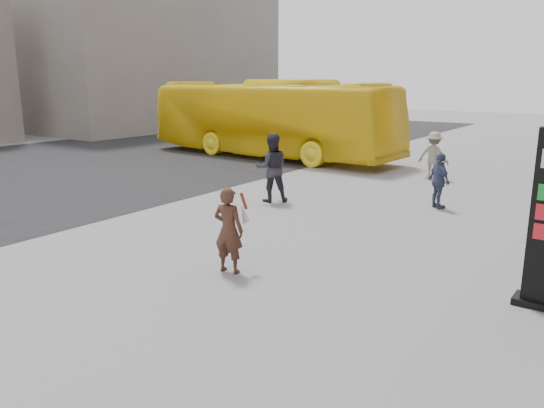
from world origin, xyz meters
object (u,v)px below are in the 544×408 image
Objects in this scene: pedestrian_a at (272,168)px; pedestrian_c at (439,181)px; pedestrian_b at (433,156)px; woman at (229,229)px; bus at (270,118)px.

pedestrian_a reaches higher than pedestrian_c.
pedestrian_b is at bearing -155.06° from pedestrian_a.
woman is 10.88m from pedestrian_b.
bus is 10.56m from pedestrian_c.
pedestrian_b is 4.34m from pedestrian_c.
bus reaches higher than woman.
bus is 7.75m from pedestrian_b.
bus is 6.29× the size of pedestrian_a.
woman is 0.13× the size of bus.
woman is 5.58m from pedestrian_a.
pedestrian_c is at bearing -111.85° from woman.
woman is 0.81× the size of pedestrian_a.
pedestrian_b is (0.00, 10.88, 0.01)m from woman.
pedestrian_a is 4.47m from pedestrian_c.
bus is 8.08× the size of pedestrian_c.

